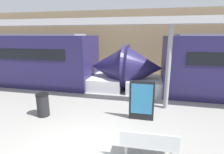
% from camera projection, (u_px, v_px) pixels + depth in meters
% --- Properties ---
extents(station_wall, '(56.00, 0.20, 5.00)m').
position_uv_depth(station_wall, '(129.00, 43.00, 13.56)').
color(station_wall, '#9E8460').
rests_on(station_wall, ground_plane).
extents(train_right, '(15.65, 2.93, 3.20)m').
position_uv_depth(train_right, '(12.00, 60.00, 11.76)').
color(train_right, '#231E4C').
rests_on(train_right, ground_plane).
extents(bench_near, '(1.46, 0.47, 0.82)m').
position_uv_depth(bench_near, '(149.00, 143.00, 4.43)').
color(bench_near, silver).
rests_on(bench_near, ground_plane).
extents(trash_bin, '(0.49, 0.49, 0.92)m').
position_uv_depth(trash_bin, '(43.00, 105.00, 6.89)').
color(trash_bin, black).
rests_on(trash_bin, ground_plane).
extents(poster_board, '(0.92, 0.07, 1.52)m').
position_uv_depth(poster_board, '(142.00, 101.00, 6.49)').
color(poster_board, black).
rests_on(poster_board, ground_plane).
extents(support_column_near, '(0.20, 0.20, 3.56)m').
position_uv_depth(support_column_near, '(168.00, 68.00, 7.32)').
color(support_column_near, gray).
rests_on(support_column_near, ground_plane).
extents(canopy_beam, '(28.00, 0.60, 0.28)m').
position_uv_depth(canopy_beam, '(172.00, 20.00, 6.86)').
color(canopy_beam, '#B7B7BC').
rests_on(canopy_beam, support_column_near).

